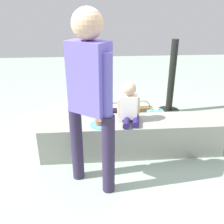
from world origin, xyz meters
name	(u,v)px	position (x,y,z in m)	size (l,w,h in m)	color
ground_plane	(131,151)	(0.00, 0.00, 0.00)	(12.00, 12.00, 0.00)	#90A594
concrete_ledge	(131,136)	(0.00, 0.00, 0.21)	(2.19, 0.46, 0.42)	gray
child_seated	(129,105)	(-0.04, 0.00, 0.64)	(0.28, 0.33, 0.48)	#261952
adult_standing	(90,89)	(-0.48, -0.58, 1.03)	(0.43, 0.38, 1.71)	#2E2441
cake_plate	(100,124)	(-0.39, -0.09, 0.44)	(0.22, 0.22, 0.07)	#4CA5D8
gift_bag	(155,122)	(0.41, 0.44, 0.17)	(0.23, 0.12, 0.38)	#4C99E0
railing_post	(171,86)	(0.82, 1.16, 0.47)	(0.36, 0.36, 1.22)	black
water_bottle_near_gift	(95,109)	(-0.43, 1.13, 0.10)	(0.07, 0.07, 0.23)	silver
water_bottle_far_side	(111,127)	(-0.22, 0.49, 0.10)	(0.07, 0.07, 0.21)	silver
party_cup_red	(122,127)	(-0.05, 0.58, 0.05)	(0.07, 0.07, 0.09)	red
cake_box_white	(64,121)	(-0.92, 0.82, 0.06)	(0.31, 0.31, 0.12)	white
handbag_black_leather	(115,115)	(-0.12, 0.90, 0.10)	(0.32, 0.14, 0.31)	black
handbag_brown_canvas	(143,113)	(0.32, 0.87, 0.12)	(0.30, 0.11, 0.34)	brown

